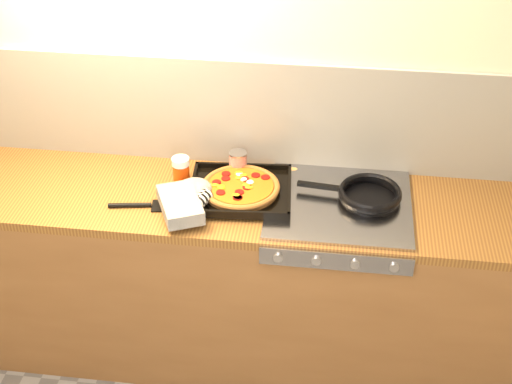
# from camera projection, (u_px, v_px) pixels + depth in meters

# --- Properties ---
(room_shell) EXTENTS (3.20, 3.20, 3.20)m
(room_shell) POSITION_uv_depth(u_px,v_px,m) (242.00, 114.00, 3.13)
(room_shell) COLOR white
(room_shell) RESTS_ON ground
(counter_run) EXTENTS (3.20, 0.62, 0.90)m
(counter_run) POSITION_uv_depth(u_px,v_px,m) (235.00, 277.00, 3.29)
(counter_run) COLOR brown
(counter_run) RESTS_ON ground
(stovetop) EXTENTS (0.60, 0.56, 0.02)m
(stovetop) POSITION_uv_depth(u_px,v_px,m) (339.00, 204.00, 2.99)
(stovetop) COLOR #98989D
(stovetop) RESTS_ON counter_run
(pizza_on_tray) EXTENTS (0.57, 0.52, 0.07)m
(pizza_on_tray) POSITION_uv_depth(u_px,v_px,m) (224.00, 192.00, 2.99)
(pizza_on_tray) COLOR black
(pizza_on_tray) RESTS_ON stovetop
(frying_pan) EXTENTS (0.46, 0.29, 0.04)m
(frying_pan) POSITION_uv_depth(u_px,v_px,m) (368.00, 194.00, 2.99)
(frying_pan) COLOR black
(frying_pan) RESTS_ON stovetop
(tomato_can) EXTENTS (0.10, 0.10, 0.11)m
(tomato_can) POSITION_uv_depth(u_px,v_px,m) (238.00, 163.00, 3.16)
(tomato_can) COLOR maroon
(tomato_can) RESTS_ON counter_run
(juice_glass) EXTENTS (0.09, 0.09, 0.13)m
(juice_glass) POSITION_uv_depth(u_px,v_px,m) (181.00, 171.00, 3.09)
(juice_glass) COLOR #E3420D
(juice_glass) RESTS_ON counter_run
(wooden_spoon) EXTENTS (0.30, 0.09, 0.02)m
(wooden_spoon) POSITION_uv_depth(u_px,v_px,m) (272.00, 171.00, 3.20)
(wooden_spoon) COLOR tan
(wooden_spoon) RESTS_ON counter_run
(black_spatula) EXTENTS (0.29, 0.10, 0.02)m
(black_spatula) POSITION_uv_depth(u_px,v_px,m) (144.00, 205.00, 2.98)
(black_spatula) COLOR black
(black_spatula) RESTS_ON counter_run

